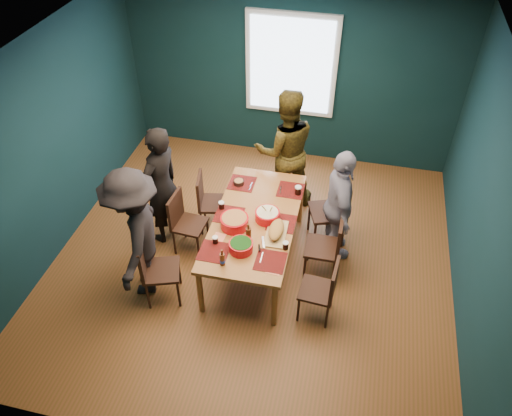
{
  "coord_description": "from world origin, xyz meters",
  "views": [
    {
      "loc": [
        1.05,
        -4.33,
        4.75
      ],
      "look_at": [
        0.07,
        -0.08,
        0.95
      ],
      "focal_mm": 35.0,
      "sensor_mm": 36.0,
      "label": 1
    }
  ],
  "objects_px": {
    "person_far_left": "(161,186)",
    "bowl_herbs": "(241,246)",
    "bowl_dumpling": "(267,215)",
    "chair_left_near": "(153,266)",
    "person_right": "(339,206)",
    "bowl_salad": "(234,222)",
    "chair_left_far": "(208,198)",
    "chair_right_mid": "(330,243)",
    "dining_table": "(255,223)",
    "chair_left_mid": "(183,219)",
    "person_near_left": "(136,234)",
    "chair_right_far": "(335,206)",
    "cutting_board": "(276,231)",
    "chair_right_near": "(325,287)",
    "person_back": "(285,150)"
  },
  "relations": [
    {
      "from": "chair_left_mid",
      "to": "person_right",
      "type": "xyz_separation_m",
      "value": [
        1.91,
        0.35,
        0.28
      ]
    },
    {
      "from": "dining_table",
      "to": "cutting_board",
      "type": "distance_m",
      "value": 0.38
    },
    {
      "from": "person_far_left",
      "to": "bowl_dumpling",
      "type": "height_order",
      "value": "person_far_left"
    },
    {
      "from": "chair_left_near",
      "to": "chair_right_mid",
      "type": "height_order",
      "value": "chair_left_near"
    },
    {
      "from": "person_far_left",
      "to": "bowl_dumpling",
      "type": "distance_m",
      "value": 1.43
    },
    {
      "from": "chair_left_near",
      "to": "bowl_herbs",
      "type": "xyz_separation_m",
      "value": [
        0.97,
        0.27,
        0.28
      ]
    },
    {
      "from": "dining_table",
      "to": "person_near_left",
      "type": "relative_size",
      "value": 1.14
    },
    {
      "from": "chair_left_near",
      "to": "cutting_board",
      "type": "bearing_deg",
      "value": 6.41
    },
    {
      "from": "person_right",
      "to": "chair_left_far",
      "type": "bearing_deg",
      "value": 70.97
    },
    {
      "from": "chair_right_near",
      "to": "dining_table",
      "type": "bearing_deg",
      "value": 149.67
    },
    {
      "from": "chair_left_near",
      "to": "bowl_salad",
      "type": "bearing_deg",
      "value": 19.72
    },
    {
      "from": "chair_right_near",
      "to": "chair_left_near",
      "type": "bearing_deg",
      "value": -170.96
    },
    {
      "from": "dining_table",
      "to": "bowl_dumpling",
      "type": "distance_m",
      "value": 0.2
    },
    {
      "from": "chair_right_mid",
      "to": "bowl_salad",
      "type": "bearing_deg",
      "value": -171.31
    },
    {
      "from": "bowl_herbs",
      "to": "chair_right_near",
      "type": "bearing_deg",
      "value": -6.27
    },
    {
      "from": "chair_left_mid",
      "to": "chair_right_far",
      "type": "bearing_deg",
      "value": 22.54
    },
    {
      "from": "dining_table",
      "to": "bowl_herbs",
      "type": "height_order",
      "value": "bowl_herbs"
    },
    {
      "from": "bowl_dumpling",
      "to": "bowl_herbs",
      "type": "bearing_deg",
      "value": -107.48
    },
    {
      "from": "chair_left_near",
      "to": "person_right",
      "type": "relative_size",
      "value": 0.58
    },
    {
      "from": "chair_left_mid",
      "to": "bowl_salad",
      "type": "bearing_deg",
      "value": -13.31
    },
    {
      "from": "chair_left_near",
      "to": "cutting_board",
      "type": "height_order",
      "value": "chair_left_near"
    },
    {
      "from": "person_far_left",
      "to": "person_right",
      "type": "distance_m",
      "value": 2.23
    },
    {
      "from": "chair_left_far",
      "to": "chair_right_near",
      "type": "distance_m",
      "value": 2.06
    },
    {
      "from": "chair_left_far",
      "to": "chair_right_mid",
      "type": "distance_m",
      "value": 1.76
    },
    {
      "from": "chair_right_far",
      "to": "chair_left_far",
      "type": "bearing_deg",
      "value": 166.03
    },
    {
      "from": "person_far_left",
      "to": "person_near_left",
      "type": "xyz_separation_m",
      "value": [
        0.05,
        -0.91,
        0.02
      ]
    },
    {
      "from": "cutting_board",
      "to": "chair_right_near",
      "type": "bearing_deg",
      "value": -36.61
    },
    {
      "from": "chair_left_near",
      "to": "person_near_left",
      "type": "bearing_deg",
      "value": 128.99
    },
    {
      "from": "person_right",
      "to": "chair_right_mid",
      "type": "bearing_deg",
      "value": 159.08
    },
    {
      "from": "bowl_dumpling",
      "to": "dining_table",
      "type": "bearing_deg",
      "value": -169.64
    },
    {
      "from": "chair_right_near",
      "to": "person_far_left",
      "type": "distance_m",
      "value": 2.4
    },
    {
      "from": "cutting_board",
      "to": "bowl_dumpling",
      "type": "bearing_deg",
      "value": 121.89
    },
    {
      "from": "chair_left_mid",
      "to": "bowl_salad",
      "type": "relative_size",
      "value": 2.57
    },
    {
      "from": "chair_right_mid",
      "to": "person_back",
      "type": "distance_m",
      "value": 1.57
    },
    {
      "from": "chair_left_far",
      "to": "person_near_left",
      "type": "relative_size",
      "value": 0.5
    },
    {
      "from": "chair_left_near",
      "to": "chair_right_far",
      "type": "bearing_deg",
      "value": 19.14
    },
    {
      "from": "chair_right_far",
      "to": "chair_right_near",
      "type": "distance_m",
      "value": 1.32
    },
    {
      "from": "chair_left_mid",
      "to": "person_far_left",
      "type": "distance_m",
      "value": 0.5
    },
    {
      "from": "person_far_left",
      "to": "bowl_dumpling",
      "type": "xyz_separation_m",
      "value": [
        1.41,
        -0.2,
        -0.03
      ]
    },
    {
      "from": "person_back",
      "to": "bowl_herbs",
      "type": "relative_size",
      "value": 6.47
    },
    {
      "from": "person_far_left",
      "to": "person_right",
      "type": "bearing_deg",
      "value": 114.82
    },
    {
      "from": "person_near_left",
      "to": "bowl_dumpling",
      "type": "bearing_deg",
      "value": 105.22
    },
    {
      "from": "chair_left_mid",
      "to": "bowl_salad",
      "type": "height_order",
      "value": "bowl_salad"
    },
    {
      "from": "chair_right_far",
      "to": "bowl_herbs",
      "type": "distance_m",
      "value": 1.55
    },
    {
      "from": "chair_left_far",
      "to": "bowl_salad",
      "type": "relative_size",
      "value": 2.57
    },
    {
      "from": "person_back",
      "to": "bowl_herbs",
      "type": "xyz_separation_m",
      "value": [
        -0.15,
        -1.85,
        -0.08
      ]
    },
    {
      "from": "dining_table",
      "to": "chair_right_far",
      "type": "xyz_separation_m",
      "value": [
        0.9,
        0.67,
        -0.11
      ]
    },
    {
      "from": "chair_right_near",
      "to": "person_back",
      "type": "xyz_separation_m",
      "value": [
        -0.82,
        1.96,
        0.39
      ]
    },
    {
      "from": "person_far_left",
      "to": "bowl_herbs",
      "type": "relative_size",
      "value": 6.14
    },
    {
      "from": "chair_right_mid",
      "to": "bowl_herbs",
      "type": "relative_size",
      "value": 3.31
    }
  ]
}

